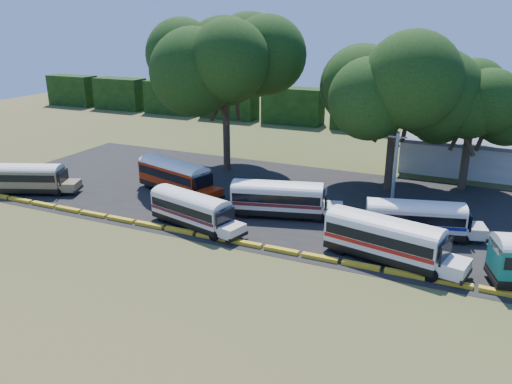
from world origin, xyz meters
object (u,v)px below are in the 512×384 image
at_px(bus_cream_west, 192,208).
at_px(bus_white_red, 386,237).
at_px(bus_red, 175,174).
at_px(tree_west, 225,62).
at_px(bus_beige, 26,177).

xyz_separation_m(bus_cream_west, bus_white_red, (15.95, 0.25, 0.19)).
distance_m(bus_red, bus_cream_west, 9.29).
xyz_separation_m(bus_white_red, tree_west, (-21.26, 16.27, 10.39)).
distance_m(bus_beige, bus_red, 14.88).
height_order(bus_beige, bus_white_red, bus_white_red).
distance_m(bus_red, tree_west, 14.13).
bearing_deg(bus_white_red, bus_beige, -168.36).
bearing_deg(bus_red, bus_beige, -137.81).
bearing_deg(bus_white_red, bus_cream_west, -166.85).
xyz_separation_m(bus_cream_west, tree_west, (-5.31, 16.52, 10.58)).
distance_m(bus_white_red, tree_west, 28.72).
distance_m(bus_cream_west, tree_west, 20.32).
bearing_deg(bus_red, bus_cream_west, -31.32).
height_order(bus_red, bus_cream_west, bus_red).
bearing_deg(tree_west, bus_red, -95.08).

